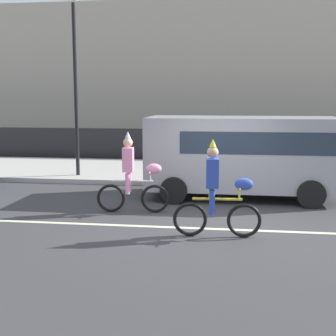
{
  "coord_description": "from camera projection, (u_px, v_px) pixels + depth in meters",
  "views": [
    {
      "loc": [
        0.35,
        -9.91,
        2.7
      ],
      "look_at": [
        -1.21,
        1.2,
        1.0
      ],
      "focal_mm": 50.0,
      "sensor_mm": 36.0,
      "label": 1
    }
  ],
  "objects": [
    {
      "name": "street_lamp_post",
      "position": [
        75.0,
        57.0,
        14.97
      ],
      "size": [
        0.36,
        0.36,
        5.86
      ],
      "color": "black",
      "rests_on": "sidewalk_curb"
    },
    {
      "name": "ground_plane",
      "position": [
        215.0,
        223.0,
        10.16
      ],
      "size": [
        80.0,
        80.0,
        0.0
      ],
      "primitive_type": "plane",
      "color": "#38383A"
    },
    {
      "name": "fence_line",
      "position": [
        225.0,
        146.0,
        19.26
      ],
      "size": [
        40.0,
        0.08,
        1.4
      ],
      "primitive_type": "cube",
      "color": "black",
      "rests_on": "ground"
    },
    {
      "name": "parade_cyclist_cobalt",
      "position": [
        218.0,
        194.0,
        9.03
      ],
      "size": [
        1.72,
        0.5,
        1.92
      ],
      "color": "black",
      "rests_on": "ground"
    },
    {
      "name": "building_backdrop",
      "position": [
        242.0,
        79.0,
        27.11
      ],
      "size": [
        28.0,
        8.0,
        7.56
      ],
      "primitive_type": "cube",
      "color": "#B2A899",
      "rests_on": "ground"
    },
    {
      "name": "sidewalk_curb",
      "position": [
        223.0,
        172.0,
        16.51
      ],
      "size": [
        60.0,
        5.0,
        0.15
      ],
      "primitive_type": "cube",
      "color": "#ADAAA3",
      "rests_on": "ground"
    },
    {
      "name": "parked_van_grey",
      "position": [
        244.0,
        151.0,
        12.52
      ],
      "size": [
        5.0,
        2.22,
        2.18
      ],
      "color": "#99999E",
      "rests_on": "ground"
    },
    {
      "name": "parade_cyclist_pink",
      "position": [
        133.0,
        177.0,
        10.97
      ],
      "size": [
        1.72,
        0.5,
        1.92
      ],
      "color": "black",
      "rests_on": "ground"
    },
    {
      "name": "road_centre_line",
      "position": [
        215.0,
        229.0,
        9.67
      ],
      "size": [
        36.0,
        0.14,
        0.01
      ],
      "primitive_type": "cube",
      "color": "beige",
      "rests_on": "ground"
    }
  ]
}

